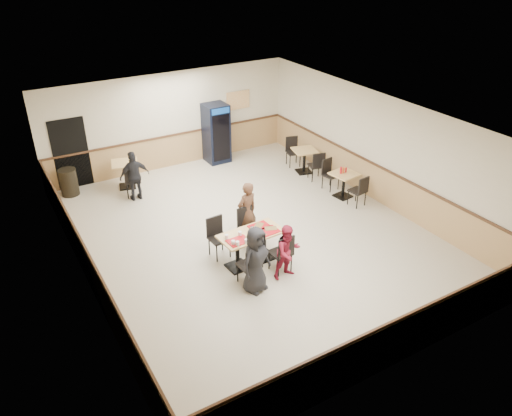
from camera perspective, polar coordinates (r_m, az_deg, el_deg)
ground at (r=12.51m, az=-0.61°, el=-3.06°), size 10.00×10.00×0.00m
room_shell at (r=14.98m, az=0.38°, el=5.10°), size 10.00×10.00×10.00m
main_table at (r=11.23m, az=-0.57°, el=-4.02°), size 1.49×0.81×0.78m
main_chairs at (r=11.22m, az=-0.79°, el=-4.21°), size 1.38×1.77×0.98m
diner_woman_left at (r=10.28m, az=-0.03°, el=-5.94°), size 0.84×0.68×1.49m
diner_woman_right at (r=10.74m, az=3.65°, el=-5.01°), size 0.64×0.51×1.27m
diner_man_opposite at (r=11.95m, az=-1.04°, el=-0.43°), size 0.62×0.46×1.54m
lone_diner at (r=14.27m, az=-13.70°, el=3.59°), size 0.84×0.35×1.44m
tabletop_clutter at (r=11.04m, az=-0.34°, el=-2.91°), size 1.28×0.68×0.12m
side_table_near at (r=14.31m, az=10.01°, el=3.03°), size 0.77×0.77×0.73m
side_table_near_chair_south at (r=13.93m, az=11.52°, el=2.03°), size 0.48×0.48×0.92m
side_table_near_chair_north at (r=14.72m, az=8.57°, el=3.81°), size 0.48×0.48×0.92m
side_table_far at (r=15.69m, az=5.56°, el=5.78°), size 0.85×0.85×0.75m
side_table_far_chair_south at (r=15.26m, az=6.87°, el=4.92°), size 0.54×0.54×0.95m
side_table_far_chair_north at (r=16.15m, az=4.31°, el=6.43°), size 0.54×0.54×0.95m
condiment_caddy at (r=14.18m, az=9.90°, el=4.29°), size 0.23×0.06×0.20m
back_table at (r=15.13m, az=-14.68°, el=4.14°), size 0.90×0.90×0.79m
back_table_chair_lone at (r=14.59m, az=-13.93°, el=3.18°), size 0.57×0.57×1.00m
pepsi_cooler at (r=16.34m, az=-4.56°, el=8.52°), size 0.73×0.74×1.92m
trash_bin at (r=15.22m, az=-20.61°, el=2.78°), size 0.50×0.50×0.78m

